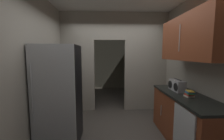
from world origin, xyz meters
name	(u,v)px	position (x,y,z in m)	size (l,w,h in m)	color
ground	(118,136)	(0.00, 0.00, 0.00)	(20.00, 20.00, 0.00)	#47423D
kitchen_partition	(116,59)	(0.04, 1.44, 1.51)	(3.02, 0.12, 2.81)	#9E998C
adjoining_room_shell	(112,60)	(0.00, 3.31, 1.41)	(3.02, 2.82, 2.81)	gray
kitchen_flank_left	(19,70)	(-1.56, -0.53, 1.41)	(0.10, 3.94, 2.81)	#9E998C
kitchen_flank_right	(219,69)	(1.56, -0.53, 1.41)	(0.10, 3.94, 2.81)	#9E998C
refrigerator	(59,95)	(-1.11, -0.11, 0.90)	(0.73, 0.72, 1.81)	black
lower_cabinet_run	(185,119)	(1.20, -0.27, 0.46)	(0.62, 1.73, 0.92)	brown
dishwasher	(183,136)	(0.90, -0.76, 0.43)	(0.02, 0.56, 0.86)	#B7BABC
upper_cabinet_counterside	(190,38)	(1.20, -0.27, 1.93)	(0.36, 1.56, 0.77)	brown
boombox	(177,86)	(1.17, 0.02, 1.03)	(0.18, 0.40, 0.24)	#B2B2B7
book_stack	(189,94)	(1.18, -0.40, 0.97)	(0.14, 0.17, 0.11)	beige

